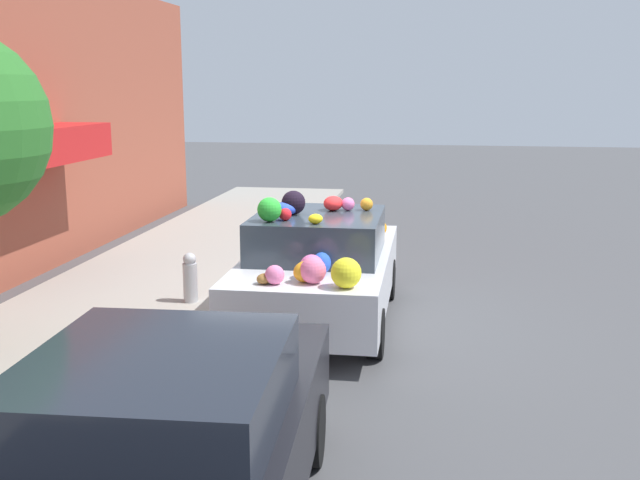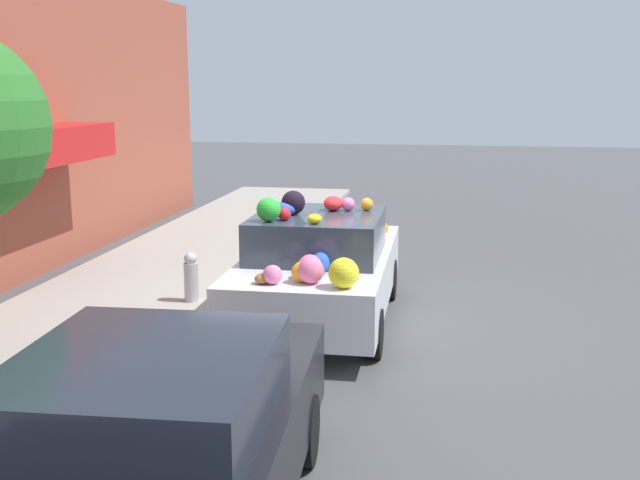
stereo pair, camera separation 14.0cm
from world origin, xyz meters
name	(u,v)px [view 1 (the left image)]	position (x,y,z in m)	size (l,w,h in m)	color
ground_plane	(308,321)	(0.00, 0.00, 0.00)	(60.00, 60.00, 0.00)	#4C4C4F
sidewalk_curb	(117,308)	(0.00, 2.70, 0.05)	(24.00, 3.20, 0.10)	#9E998E
fire_hydrant	(190,278)	(0.29, 1.72, 0.45)	(0.20, 0.20, 0.70)	#B2B2B7
art_car	(320,266)	(-0.05, -0.16, 0.77)	(3.98, 1.88, 1.77)	silver
parked_car_plain	(166,450)	(-5.09, 0.04, 0.74)	(4.11, 1.98, 1.45)	black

